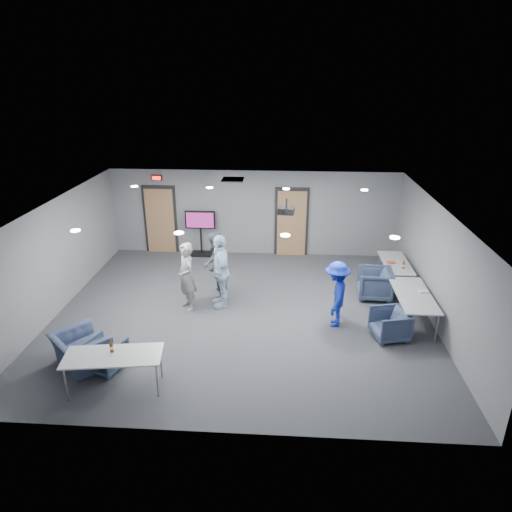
# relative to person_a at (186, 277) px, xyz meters

# --- Properties ---
(floor) EXTENTS (9.00, 9.00, 0.00)m
(floor) POSITION_rel_person_a_xyz_m (1.37, -0.17, -0.86)
(floor) COLOR #34373C
(floor) RESTS_ON ground
(ceiling) EXTENTS (9.00, 9.00, 0.00)m
(ceiling) POSITION_rel_person_a_xyz_m (1.37, -0.17, 1.84)
(ceiling) COLOR white
(ceiling) RESTS_ON wall_back
(wall_back) EXTENTS (9.00, 0.02, 2.70)m
(wall_back) POSITION_rel_person_a_xyz_m (1.37, 3.83, 0.49)
(wall_back) COLOR slate
(wall_back) RESTS_ON floor
(wall_front) EXTENTS (9.00, 0.02, 2.70)m
(wall_front) POSITION_rel_person_a_xyz_m (1.37, -4.17, 0.49)
(wall_front) COLOR slate
(wall_front) RESTS_ON floor
(wall_left) EXTENTS (0.02, 8.00, 2.70)m
(wall_left) POSITION_rel_person_a_xyz_m (-3.13, -0.17, 0.49)
(wall_left) COLOR slate
(wall_left) RESTS_ON floor
(wall_right) EXTENTS (0.02, 8.00, 2.70)m
(wall_right) POSITION_rel_person_a_xyz_m (5.87, -0.17, 0.49)
(wall_right) COLOR slate
(wall_right) RESTS_ON floor
(door_left) EXTENTS (1.06, 0.17, 2.24)m
(door_left) POSITION_rel_person_a_xyz_m (-1.63, 3.78, 0.21)
(door_left) COLOR black
(door_left) RESTS_ON wall_back
(door_right) EXTENTS (1.06, 0.17, 2.24)m
(door_right) POSITION_rel_person_a_xyz_m (2.57, 3.78, 0.21)
(door_right) COLOR black
(door_right) RESTS_ON wall_back
(exit_sign) EXTENTS (0.32, 0.08, 0.16)m
(exit_sign) POSITION_rel_person_a_xyz_m (-1.63, 3.76, 1.59)
(exit_sign) COLOR black
(exit_sign) RESTS_ON wall_back
(hvac_diffuser) EXTENTS (0.60, 0.60, 0.03)m
(hvac_diffuser) POSITION_rel_person_a_xyz_m (0.87, 2.63, 1.82)
(hvac_diffuser) COLOR black
(hvac_diffuser) RESTS_ON ceiling
(downlights) EXTENTS (6.18, 3.78, 0.02)m
(downlights) POSITION_rel_person_a_xyz_m (1.37, -0.17, 1.82)
(downlights) COLOR white
(downlights) RESTS_ON ceiling
(person_a) EXTENTS (0.69, 0.75, 1.73)m
(person_a) POSITION_rel_person_a_xyz_m (0.00, 0.00, 0.00)
(person_a) COLOR gray
(person_a) RESTS_ON floor
(person_b) EXTENTS (0.73, 0.91, 1.79)m
(person_b) POSITION_rel_person_a_xyz_m (0.62, 0.62, 0.03)
(person_b) COLOR #4C525B
(person_b) RESTS_ON floor
(person_c) EXTENTS (0.76, 1.19, 1.88)m
(person_c) POSITION_rel_person_a_xyz_m (0.81, 0.21, 0.08)
(person_c) COLOR #C1D9F8
(person_c) RESTS_ON floor
(person_d) EXTENTS (0.75, 1.10, 1.57)m
(person_d) POSITION_rel_person_a_xyz_m (3.57, -0.56, -0.08)
(person_d) COLOR #1A2CA9
(person_d) RESTS_ON floor
(chair_right_a) EXTENTS (0.92, 0.89, 0.79)m
(chair_right_a) POSITION_rel_person_a_xyz_m (4.72, 0.91, -0.47)
(chair_right_a) COLOR #35435D
(chair_right_a) RESTS_ON floor
(chair_right_b) EXTENTS (0.88, 0.87, 0.68)m
(chair_right_b) POSITION_rel_person_a_xyz_m (4.72, -1.06, -0.52)
(chair_right_b) COLOR #384561
(chair_right_b) RESTS_ON floor
(chair_front_a) EXTENTS (0.88, 0.89, 0.64)m
(chair_front_a) POSITION_rel_person_a_xyz_m (-1.11, -2.57, -0.54)
(chair_front_a) COLOR #35475C
(chair_front_a) RESTS_ON floor
(chair_front_b) EXTENTS (1.40, 1.39, 0.68)m
(chair_front_b) POSITION_rel_person_a_xyz_m (-1.64, -2.48, -0.52)
(chair_front_b) COLOR #394563
(chair_front_b) RESTS_ON floor
(table_right_a) EXTENTS (0.69, 1.66, 0.73)m
(table_right_a) POSITION_rel_person_a_xyz_m (5.37, 1.57, -0.18)
(table_right_a) COLOR #ADAFB2
(table_right_a) RESTS_ON floor
(table_right_b) EXTENTS (0.79, 1.90, 0.73)m
(table_right_b) POSITION_rel_person_a_xyz_m (5.37, -0.33, -0.17)
(table_right_b) COLOR #ADAFB2
(table_right_b) RESTS_ON floor
(table_front_left) EXTENTS (1.84, 0.97, 0.73)m
(table_front_left) POSITION_rel_person_a_xyz_m (-0.70, -3.17, -0.18)
(table_front_left) COLOR #ADAFB2
(table_front_left) RESTS_ON floor
(bottle_front) EXTENTS (0.07, 0.07, 0.27)m
(bottle_front) POSITION_rel_person_a_xyz_m (-0.74, -3.07, -0.03)
(bottle_front) COLOR #59330F
(bottle_front) RESTS_ON table_front_left
(bottle_right) EXTENTS (0.06, 0.06, 0.24)m
(bottle_right) POSITION_rel_person_a_xyz_m (5.48, 1.16, -0.04)
(bottle_right) COLOR #59330F
(bottle_right) RESTS_ON table_right_a
(snack_box) EXTENTS (0.23, 0.17, 0.05)m
(snack_box) POSITION_rel_person_a_xyz_m (5.23, 1.50, -0.11)
(snack_box) COLOR #C45231
(snack_box) RESTS_ON table_right_a
(wrapper) EXTENTS (0.20, 0.14, 0.04)m
(wrapper) POSITION_rel_person_a_xyz_m (5.62, -0.22, -0.11)
(wrapper) COLOR silver
(wrapper) RESTS_ON table_right_b
(tv_stand) EXTENTS (0.95, 0.45, 1.46)m
(tv_stand) POSITION_rel_person_a_xyz_m (-0.30, 3.57, -0.04)
(tv_stand) COLOR black
(tv_stand) RESTS_ON floor
(projector) EXTENTS (0.42, 0.39, 0.37)m
(projector) POSITION_rel_person_a_xyz_m (2.39, 0.62, 1.54)
(projector) COLOR black
(projector) RESTS_ON ceiling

